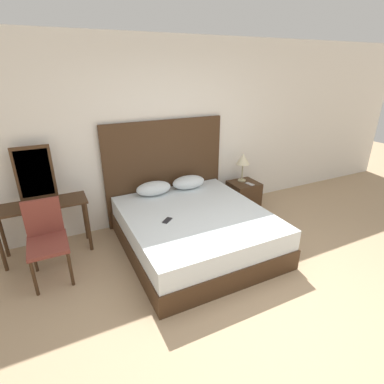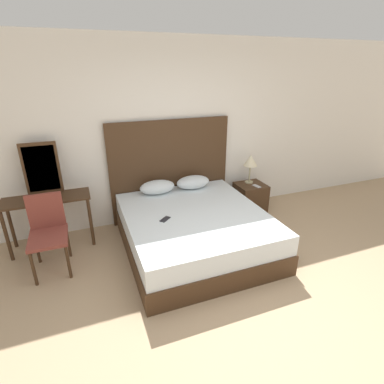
% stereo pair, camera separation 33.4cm
% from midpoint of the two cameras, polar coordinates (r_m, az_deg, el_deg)
% --- Properties ---
extents(ground_plane, '(16.00, 16.00, 0.00)m').
position_cam_midpoint_polar(ground_plane, '(3.28, 15.00, -22.29)').
color(ground_plane, tan).
extents(wall_back, '(10.00, 0.06, 2.70)m').
position_cam_midpoint_polar(wall_back, '(4.63, -1.32, 11.17)').
color(wall_back, white).
rests_on(wall_back, ground_plane).
extents(bed, '(1.80, 1.99, 0.53)m').
position_cam_midpoint_polar(bed, '(4.03, 2.90, -7.36)').
color(bed, '#422B19').
rests_on(bed, ground_plane).
extents(headboard, '(1.89, 0.05, 1.57)m').
position_cam_midpoint_polar(headboard, '(4.68, -2.02, 4.11)').
color(headboard, '#422B19').
rests_on(headboard, ground_plane).
extents(pillow_left, '(0.52, 0.30, 0.20)m').
position_cam_midpoint_polar(pillow_left, '(4.45, -4.50, 0.91)').
color(pillow_left, silver).
rests_on(pillow_left, bed).
extents(pillow_right, '(0.52, 0.30, 0.20)m').
position_cam_midpoint_polar(pillow_right, '(4.63, 2.26, 1.86)').
color(pillow_right, silver).
rests_on(pillow_right, bed).
extents(phone_on_bed, '(0.16, 0.15, 0.01)m').
position_cam_midpoint_polar(phone_on_bed, '(3.72, -2.59, -5.25)').
color(phone_on_bed, '#232328').
rests_on(phone_on_bed, bed).
extents(nightstand, '(0.47, 0.43, 0.48)m').
position_cam_midpoint_polar(nightstand, '(5.17, 12.84, -1.08)').
color(nightstand, '#422B19').
rests_on(nightstand, ground_plane).
extents(table_lamp, '(0.22, 0.22, 0.48)m').
position_cam_midpoint_polar(table_lamp, '(5.03, 12.98, 5.68)').
color(table_lamp, tan).
rests_on(table_lamp, nightstand).
extents(phone_on_nightstand, '(0.10, 0.16, 0.01)m').
position_cam_midpoint_polar(phone_on_nightstand, '(5.01, 14.09, 1.07)').
color(phone_on_nightstand, '#B7B7BC').
rests_on(phone_on_nightstand, nightstand).
extents(vanity_desk, '(1.08, 0.41, 0.72)m').
position_cam_midpoint_polar(vanity_desk, '(4.27, -23.81, -2.68)').
color(vanity_desk, '#422B19').
rests_on(vanity_desk, ground_plane).
extents(vanity_mirror, '(0.44, 0.03, 0.69)m').
position_cam_midpoint_polar(vanity_mirror, '(4.27, -24.77, 4.05)').
color(vanity_mirror, '#422B19').
rests_on(vanity_mirror, vanity_desk).
extents(chair, '(0.42, 0.52, 0.91)m').
position_cam_midpoint_polar(chair, '(3.87, -23.59, -6.52)').
color(chair, brown).
rests_on(chair, ground_plane).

